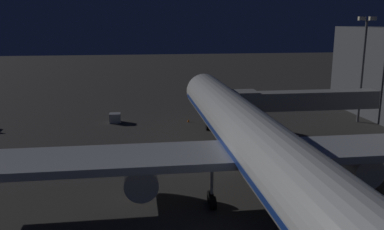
% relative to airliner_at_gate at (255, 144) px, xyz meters
% --- Properties ---
extents(ground_plane, '(320.00, 320.00, 0.00)m').
position_rel_airliner_at_gate_xyz_m(ground_plane, '(-0.00, -9.05, -5.30)').
color(ground_plane, '#383533').
extents(airliner_at_gate, '(54.51, 62.37, 17.45)m').
position_rel_airliner_at_gate_xyz_m(airliner_at_gate, '(0.00, 0.00, 0.00)').
color(airliner_at_gate, silver).
rests_on(airliner_at_gate, ground_plane).
extents(jet_bridge, '(20.82, 3.40, 6.98)m').
position_rel_airliner_at_gate_xyz_m(jet_bridge, '(-11.26, -18.64, 0.14)').
color(jet_bridge, '#9E9E99').
rests_on(jet_bridge, ground_plane).
extents(apron_floodlight_mast, '(2.90, 0.50, 16.93)m').
position_rel_airliner_at_gate_xyz_m(apron_floodlight_mast, '(-25.50, -26.38, 4.59)').
color(apron_floodlight_mast, '#59595E').
rests_on(apron_floodlight_mast, ground_plane).
extents(baggage_container_far_row, '(1.78, 1.73, 1.51)m').
position_rel_airliner_at_gate_xyz_m(baggage_container_far_row, '(14.17, -31.59, -4.55)').
color(baggage_container_far_row, '#B7BABF').
rests_on(baggage_container_far_row, ground_plane).
extents(traffic_cone_nose_port, '(0.36, 0.36, 0.55)m').
position_rel_airliner_at_gate_xyz_m(traffic_cone_nose_port, '(-2.20, -30.21, -5.03)').
color(traffic_cone_nose_port, orange).
rests_on(traffic_cone_nose_port, ground_plane).
extents(traffic_cone_nose_starboard, '(0.36, 0.36, 0.55)m').
position_rel_airliner_at_gate_xyz_m(traffic_cone_nose_starboard, '(2.20, -30.21, -5.03)').
color(traffic_cone_nose_starboard, orange).
rests_on(traffic_cone_nose_starboard, ground_plane).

